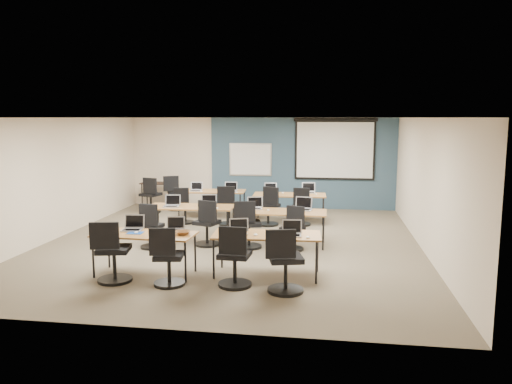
% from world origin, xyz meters
% --- Properties ---
extents(floor, '(8.00, 9.00, 0.02)m').
position_xyz_m(floor, '(0.00, 0.00, 0.00)').
color(floor, '#6B6354').
rests_on(floor, ground).
extents(ceiling, '(8.00, 9.00, 0.02)m').
position_xyz_m(ceiling, '(0.00, 0.00, 2.70)').
color(ceiling, white).
rests_on(ceiling, ground).
extents(wall_back, '(8.00, 0.04, 2.70)m').
position_xyz_m(wall_back, '(0.00, 4.50, 1.35)').
color(wall_back, beige).
rests_on(wall_back, ground).
extents(wall_front, '(8.00, 0.04, 2.70)m').
position_xyz_m(wall_front, '(0.00, -4.50, 1.35)').
color(wall_front, beige).
rests_on(wall_front, ground).
extents(wall_left, '(0.04, 9.00, 2.70)m').
position_xyz_m(wall_left, '(-4.00, 0.00, 1.35)').
color(wall_left, beige).
rests_on(wall_left, ground).
extents(wall_right, '(0.04, 9.00, 2.70)m').
position_xyz_m(wall_right, '(4.00, 0.00, 1.35)').
color(wall_right, beige).
rests_on(wall_right, ground).
extents(blue_accent_panel, '(5.50, 0.04, 2.70)m').
position_xyz_m(blue_accent_panel, '(1.25, 4.47, 1.35)').
color(blue_accent_panel, '#3D5977').
rests_on(blue_accent_panel, wall_back).
extents(whiteboard, '(1.28, 0.03, 0.98)m').
position_xyz_m(whiteboard, '(-0.30, 4.43, 1.45)').
color(whiteboard, silver).
rests_on(whiteboard, wall_back).
extents(projector_screen, '(2.40, 0.10, 1.82)m').
position_xyz_m(projector_screen, '(2.20, 4.41, 1.89)').
color(projector_screen, black).
rests_on(projector_screen, wall_back).
extents(training_table_front_left, '(1.74, 0.72, 0.73)m').
position_xyz_m(training_table_front_left, '(-1.05, -2.37, 0.68)').
color(training_table_front_left, brown).
rests_on(training_table_front_left, floor).
extents(training_table_front_right, '(1.84, 0.77, 0.73)m').
position_xyz_m(training_table_front_right, '(1.03, -2.10, 0.69)').
color(training_table_front_right, '#985526').
rests_on(training_table_front_right, floor).
extents(training_table_mid_left, '(1.92, 0.80, 0.73)m').
position_xyz_m(training_table_mid_left, '(-0.99, 0.33, 0.69)').
color(training_table_mid_left, brown).
rests_on(training_table_mid_left, floor).
extents(training_table_mid_right, '(1.91, 0.80, 0.73)m').
position_xyz_m(training_table_mid_right, '(1.07, 0.04, 0.69)').
color(training_table_mid_right, brown).
rests_on(training_table_mid_right, floor).
extents(training_table_back_left, '(1.81, 0.75, 0.73)m').
position_xyz_m(training_table_back_left, '(-1.10, 2.76, 0.69)').
color(training_table_back_left, '#9A613E').
rests_on(training_table_back_left, floor).
extents(training_table_back_right, '(1.87, 0.78, 0.73)m').
position_xyz_m(training_table_back_right, '(1.05, 2.42, 0.69)').
color(training_table_back_right, '#A97435').
rests_on(training_table_back_right, floor).
extents(laptop_0, '(0.35, 0.30, 0.26)m').
position_xyz_m(laptop_0, '(-1.35, -2.15, 0.80)').
color(laptop_0, '#A3A3A9').
rests_on(laptop_0, training_table_front_left).
extents(mouse_0, '(0.09, 0.11, 0.03)m').
position_xyz_m(mouse_0, '(-1.20, -2.36, 0.74)').
color(mouse_0, white).
rests_on(mouse_0, training_table_front_left).
extents(task_chair_0, '(0.57, 0.57, 1.05)m').
position_xyz_m(task_chair_0, '(-1.44, -2.84, 0.44)').
color(task_chair_0, black).
rests_on(task_chair_0, floor).
extents(laptop_1, '(0.32, 0.27, 0.24)m').
position_xyz_m(laptop_1, '(-0.60, -2.09, 0.79)').
color(laptop_1, silver).
rests_on(laptop_1, training_table_front_left).
extents(mouse_1, '(0.07, 0.10, 0.03)m').
position_xyz_m(mouse_1, '(-0.31, -2.25, 0.74)').
color(mouse_1, white).
rests_on(mouse_1, training_table_front_left).
extents(task_chair_1, '(0.51, 0.51, 0.99)m').
position_xyz_m(task_chair_1, '(-0.48, -2.89, 0.41)').
color(task_chair_1, black).
rests_on(task_chair_1, floor).
extents(laptop_2, '(0.33, 0.28, 0.25)m').
position_xyz_m(laptop_2, '(0.54, -2.14, 0.79)').
color(laptop_2, '#AFAFAF').
rests_on(laptop_2, training_table_front_right).
extents(mouse_2, '(0.09, 0.12, 0.04)m').
position_xyz_m(mouse_2, '(0.86, -2.23, 0.74)').
color(mouse_2, white).
rests_on(mouse_2, training_table_front_right).
extents(task_chair_2, '(0.55, 0.55, 1.02)m').
position_xyz_m(task_chair_2, '(0.60, -2.77, 0.42)').
color(task_chair_2, black).
rests_on(task_chair_2, floor).
extents(laptop_3, '(0.34, 0.29, 0.26)m').
position_xyz_m(laptop_3, '(1.46, -2.13, 0.79)').
color(laptop_3, silver).
rests_on(laptop_3, training_table_front_right).
extents(mouse_3, '(0.08, 0.11, 0.04)m').
position_xyz_m(mouse_3, '(1.74, -2.28, 0.74)').
color(mouse_3, white).
rests_on(mouse_3, training_table_front_right).
extents(task_chair_3, '(0.57, 0.57, 1.04)m').
position_xyz_m(task_chair_3, '(1.41, -2.92, 0.43)').
color(task_chair_3, black).
rests_on(task_chair_3, floor).
extents(laptop_4, '(0.34, 0.29, 0.26)m').
position_xyz_m(laptop_4, '(-1.41, 0.23, 0.79)').
color(laptop_4, '#A9A9A9').
rests_on(laptop_4, training_table_mid_left).
extents(mouse_4, '(0.06, 0.09, 0.03)m').
position_xyz_m(mouse_4, '(-1.25, 0.18, 0.74)').
color(mouse_4, white).
rests_on(mouse_4, training_table_mid_left).
extents(task_chair_4, '(0.48, 0.48, 0.96)m').
position_xyz_m(task_chair_4, '(-1.57, -0.68, 0.40)').
color(task_chair_4, black).
rests_on(task_chair_4, floor).
extents(laptop_5, '(0.34, 0.29, 0.26)m').
position_xyz_m(laptop_5, '(-0.61, 0.38, 0.79)').
color(laptop_5, '#A7A7AF').
rests_on(laptop_5, training_table_mid_left).
extents(mouse_5, '(0.09, 0.12, 0.04)m').
position_xyz_m(mouse_5, '(-0.35, 0.11, 0.74)').
color(mouse_5, white).
rests_on(mouse_5, training_table_mid_left).
extents(task_chair_5, '(0.53, 0.52, 1.00)m').
position_xyz_m(task_chair_5, '(-0.47, -0.31, 0.41)').
color(task_chair_5, black).
rests_on(task_chair_5, floor).
extents(laptop_6, '(0.34, 0.29, 0.26)m').
position_xyz_m(laptop_6, '(0.46, 0.23, 0.79)').
color(laptop_6, silver).
rests_on(laptop_6, training_table_mid_right).
extents(mouse_6, '(0.06, 0.09, 0.03)m').
position_xyz_m(mouse_6, '(0.79, 0.06, 0.74)').
color(mouse_6, white).
rests_on(mouse_6, training_table_mid_right).
extents(task_chair_6, '(0.54, 0.54, 1.02)m').
position_xyz_m(task_chair_6, '(0.42, -0.36, 0.42)').
color(task_chair_6, black).
rests_on(task_chair_6, floor).
extents(laptop_7, '(0.36, 0.31, 0.27)m').
position_xyz_m(laptop_7, '(1.53, 0.27, 0.80)').
color(laptop_7, '#AAAAB3').
rests_on(laptop_7, training_table_mid_right).
extents(mouse_7, '(0.08, 0.10, 0.03)m').
position_xyz_m(mouse_7, '(1.67, 0.12, 0.74)').
color(mouse_7, white).
rests_on(mouse_7, training_table_mid_right).
extents(task_chair_7, '(0.49, 0.47, 0.95)m').
position_xyz_m(task_chair_7, '(1.36, -0.42, 0.39)').
color(task_chair_7, black).
rests_on(task_chair_7, floor).
extents(laptop_8, '(0.31, 0.27, 0.24)m').
position_xyz_m(laptop_8, '(-1.51, 2.63, 0.79)').
color(laptop_8, '#B0B0BA').
rests_on(laptop_8, training_table_back_left).
extents(mouse_8, '(0.09, 0.12, 0.04)m').
position_xyz_m(mouse_8, '(-1.31, 2.46, 0.74)').
color(mouse_8, white).
rests_on(mouse_8, training_table_back_left).
extents(task_chair_8, '(0.46, 0.46, 0.95)m').
position_xyz_m(task_chair_8, '(-1.60, 1.81, 0.39)').
color(task_chair_8, black).
rests_on(task_chair_8, floor).
extents(laptop_9, '(0.34, 0.29, 0.26)m').
position_xyz_m(laptop_9, '(-0.56, 2.66, 0.79)').
color(laptop_9, '#B8B8BD').
rests_on(laptop_9, training_table_back_left).
extents(mouse_9, '(0.06, 0.09, 0.03)m').
position_xyz_m(mouse_9, '(-0.35, 2.48, 0.74)').
color(mouse_9, white).
rests_on(mouse_9, training_table_back_left).
extents(task_chair_9, '(0.54, 0.54, 1.02)m').
position_xyz_m(task_chair_9, '(-0.44, 1.77, 0.42)').
color(task_chair_9, black).
rests_on(task_chair_9, floor).
extents(laptop_10, '(0.33, 0.28, 0.25)m').
position_xyz_m(laptop_10, '(0.51, 2.68, 0.79)').
color(laptop_10, '#ADADB4').
rests_on(laptop_10, training_table_back_right).
extents(mouse_10, '(0.09, 0.11, 0.03)m').
position_xyz_m(mouse_10, '(0.86, 2.56, 0.74)').
color(mouse_10, white).
rests_on(mouse_10, training_table_back_right).
extents(task_chair_10, '(0.56, 0.53, 1.00)m').
position_xyz_m(task_chair_10, '(0.58, 1.89, 0.42)').
color(task_chair_10, black).
rests_on(task_chair_10, floor).
extents(laptop_11, '(0.35, 0.30, 0.27)m').
position_xyz_m(laptop_11, '(1.52, 2.76, 0.80)').
color(laptop_11, '#BBBBBB').
rests_on(laptop_11, training_table_back_right).
extents(mouse_11, '(0.07, 0.10, 0.03)m').
position_xyz_m(mouse_11, '(1.73, 2.46, 0.74)').
color(mouse_11, white).
rests_on(mouse_11, training_table_back_right).
extents(task_chair_11, '(0.50, 0.50, 0.98)m').
position_xyz_m(task_chair_11, '(1.38, 2.01, 0.40)').
color(task_chair_11, black).
rests_on(task_chair_11, floor).
extents(blue_mousepad, '(0.27, 0.23, 0.01)m').
position_xyz_m(blue_mousepad, '(-1.22, -2.36, 0.73)').
color(blue_mousepad, '#0E3A97').
rests_on(blue_mousepad, training_table_front_left).
extents(snack_bowl, '(0.37, 0.37, 0.07)m').
position_xyz_m(snack_bowl, '(-0.38, -2.34, 0.77)').
color(snack_bowl, brown).
rests_on(snack_bowl, training_table_front_left).
extents(snack_plate, '(0.18, 0.18, 0.01)m').
position_xyz_m(snack_plate, '(0.57, -2.36, 0.74)').
color(snack_plate, white).
rests_on(snack_plate, training_table_front_right).
extents(coffee_cup, '(0.06, 0.06, 0.05)m').
position_xyz_m(coffee_cup, '(0.58, -2.29, 0.77)').
color(coffee_cup, silver).
rests_on(coffee_cup, snack_plate).
extents(utility_table, '(0.95, 0.53, 0.75)m').
position_xyz_m(utility_table, '(-3.10, 4.03, 0.66)').
color(utility_table, black).
rests_on(utility_table, floor).
extents(spare_chair_a, '(0.60, 0.55, 1.03)m').
position_xyz_m(spare_chair_a, '(-2.41, 3.61, 0.43)').
color(spare_chair_a, black).
rests_on(spare_chair_a, floor).
extents(spare_chair_b, '(0.56, 0.55, 1.02)m').
position_xyz_m(spare_chair_b, '(-2.98, 3.10, 0.42)').
color(spare_chair_b, black).
rests_on(spare_chair_b, floor).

